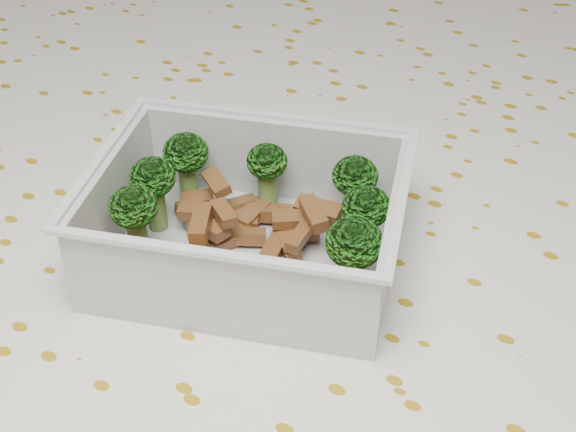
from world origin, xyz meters
The scene contains 6 objects.
dining_table centered at (0.00, 0.00, 0.67)m, with size 1.40×0.90×0.75m.
tablecloth centered at (0.00, 0.00, 0.72)m, with size 1.46×0.96×0.19m.
lunch_container centered at (-0.01, -0.02, 0.78)m, with size 0.22×0.19×0.06m.
broccoli_florets centered at (-0.02, -0.01, 0.79)m, with size 0.16×0.12×0.05m.
meat_pile centered at (-0.02, -0.01, 0.77)m, with size 0.11×0.08×0.03m.
sausage centered at (0.00, -0.06, 0.77)m, with size 0.15×0.05×0.02m.
Camera 1 is at (0.20, -0.32, 1.07)m, focal length 50.00 mm.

